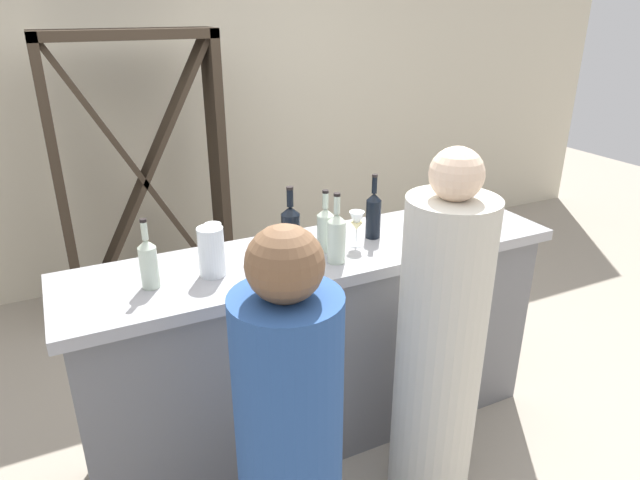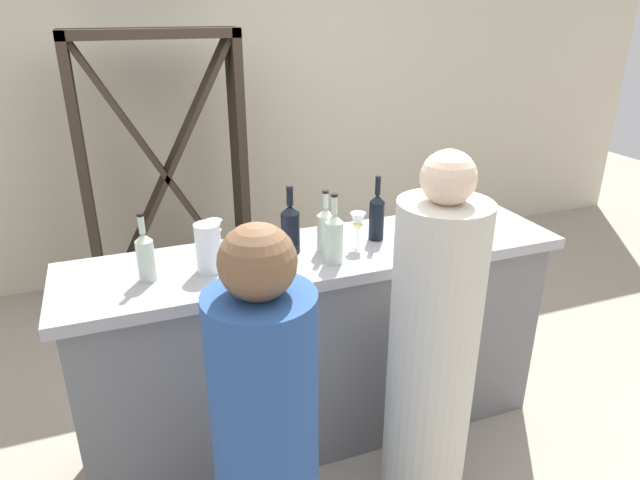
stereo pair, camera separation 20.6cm
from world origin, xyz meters
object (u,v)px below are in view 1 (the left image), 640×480
object	(u,v)px
wine_bottle_center_clear_pale	(337,236)
person_center_guest	(439,354)
wine_glass_near_center	(357,223)
wine_rack	(144,180)
water_pitcher	(212,252)
wine_glass_near_right	(213,234)
wine_bottle_leftmost_clear_pale	(148,262)
person_left_guest	(290,449)
wine_bottle_rightmost_near_black	(373,214)
wine_bottle_far_right_clear_pale	(446,206)
wine_bottle_second_right_clear_pale	(325,228)
wine_bottle_second_left_near_black	(291,228)
wine_glass_near_left	(419,223)

from	to	relation	value
wine_bottle_center_clear_pale	person_center_guest	world-z (taller)	person_center_guest
wine_glass_near_center	person_center_guest	distance (m)	0.66
wine_rack	water_pitcher	size ratio (longest dim) A/B	9.19
wine_rack	wine_glass_near_right	world-z (taller)	wine_rack
wine_bottle_leftmost_clear_pale	person_left_guest	xyz separation A→B (m)	(0.27, -0.70, -0.43)
wine_bottle_rightmost_near_black	wine_bottle_far_right_clear_pale	bearing A→B (deg)	-7.45
wine_bottle_second_right_clear_pale	person_left_guest	size ratio (longest dim) A/B	0.19
wine_bottle_rightmost_near_black	wine_glass_near_right	world-z (taller)	wine_bottle_rightmost_near_black
wine_bottle_second_left_near_black	wine_bottle_center_clear_pale	xyz separation A→B (m)	(0.13, -0.17, 0.00)
wine_bottle_second_left_near_black	wine_bottle_second_right_clear_pale	world-z (taller)	wine_bottle_second_left_near_black
wine_bottle_center_clear_pale	person_left_guest	size ratio (longest dim) A/B	0.21
wine_glass_near_left	wine_glass_near_right	size ratio (longest dim) A/B	1.03
wine_bottle_leftmost_clear_pale	wine_bottle_far_right_clear_pale	world-z (taller)	wine_bottle_far_right_clear_pale
wine_bottle_second_right_clear_pale	person_left_guest	distance (m)	0.97
wine_glass_near_right	person_center_guest	size ratio (longest dim) A/B	0.10
wine_rack	wine_bottle_leftmost_clear_pale	size ratio (longest dim) A/B	6.67
wine_bottle_second_left_near_black	water_pitcher	bearing A→B (deg)	-170.40
wine_glass_near_right	person_center_guest	distance (m)	1.05
wine_bottle_leftmost_clear_pale	wine_bottle_far_right_clear_pale	distance (m)	1.39
wine_bottle_second_right_clear_pale	wine_bottle_far_right_clear_pale	size ratio (longest dim) A/B	0.97
wine_bottle_leftmost_clear_pale	wine_glass_near_right	size ratio (longest dim) A/B	1.86
wine_bottle_leftmost_clear_pale	wine_glass_near_right	xyz separation A→B (m)	(0.30, 0.17, -0.00)
wine_glass_near_left	wine_glass_near_center	distance (m)	0.27
wine_glass_near_right	water_pitcher	world-z (taller)	water_pitcher
wine_glass_near_left	wine_glass_near_right	bearing A→B (deg)	160.61
wine_glass_near_center	person_center_guest	bearing A→B (deg)	-80.81
wine_glass_near_left	person_center_guest	bearing A→B (deg)	-110.74
wine_bottle_center_clear_pale	person_center_guest	bearing A→B (deg)	-59.79
wine_bottle_second_right_clear_pale	wine_glass_near_right	bearing A→B (deg)	161.70
wine_bottle_second_left_near_black	wine_bottle_far_right_clear_pale	xyz separation A→B (m)	(0.78, -0.05, -0.01)
wine_glass_near_right	wine_bottle_second_right_clear_pale	bearing A→B (deg)	-18.30
wine_bottle_leftmost_clear_pale	wine_glass_near_center	bearing A→B (deg)	0.25
wine_bottle_rightmost_near_black	wine_bottle_far_right_clear_pale	size ratio (longest dim) A/B	1.05
wine_bottle_far_right_clear_pale	person_center_guest	world-z (taller)	person_center_guest
wine_bottle_far_right_clear_pale	wine_bottle_second_right_clear_pale	bearing A→B (deg)	179.13
wine_glass_near_left	person_center_guest	world-z (taller)	person_center_guest
wine_rack	person_left_guest	distance (m)	2.39
wine_glass_near_left	wine_glass_near_right	world-z (taller)	wine_glass_near_left
wine_rack	wine_bottle_second_left_near_black	size ratio (longest dim) A/B	6.19
wine_bottle_far_right_clear_pale	wine_glass_near_center	world-z (taller)	wine_bottle_far_right_clear_pale
wine_bottle_center_clear_pale	person_center_guest	xyz separation A→B (m)	(0.24, -0.42, -0.39)
water_pitcher	wine_glass_near_center	bearing A→B (deg)	0.47
wine_glass_near_right	wine_bottle_leftmost_clear_pale	bearing A→B (deg)	-150.66
wine_bottle_center_clear_pale	person_center_guest	distance (m)	0.63
wine_bottle_center_clear_pale	wine_glass_near_center	world-z (taller)	wine_bottle_center_clear_pale
wine_bottle_far_right_clear_pale	water_pitcher	bearing A→B (deg)	-179.52
wine_bottle_second_left_near_black	wine_bottle_center_clear_pale	distance (m)	0.22
wine_bottle_center_clear_pale	water_pitcher	world-z (taller)	wine_bottle_center_clear_pale
wine_glass_near_right	person_left_guest	bearing A→B (deg)	-91.91
wine_rack	wine_bottle_rightmost_near_black	bearing A→B (deg)	-64.66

